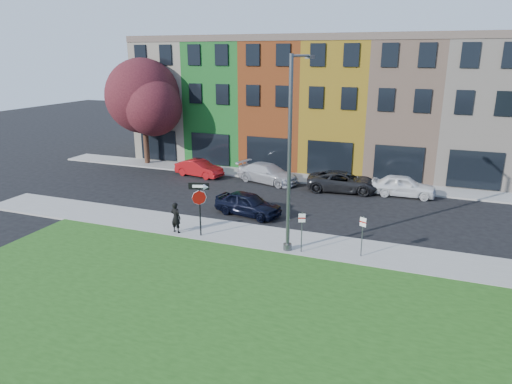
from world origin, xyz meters
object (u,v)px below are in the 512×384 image
at_px(sedan_near, 248,204).
at_px(stop_sign, 199,198).
at_px(man, 176,217).
at_px(street_lamp, 291,156).

bearing_deg(sedan_near, stop_sign, 177.56).
xyz_separation_m(man, sedan_near, (2.38, 4.14, -0.25)).
xyz_separation_m(man, street_lamp, (6.11, 0.12, 3.70)).
bearing_deg(stop_sign, street_lamp, -15.95).
relative_size(sedan_near, street_lamp, 0.48).
relative_size(stop_sign, street_lamp, 0.31).
bearing_deg(street_lamp, stop_sign, -172.28).
xyz_separation_m(stop_sign, man, (-1.39, -0.06, -1.19)).
distance_m(stop_sign, sedan_near, 4.44).
relative_size(man, street_lamp, 0.18).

